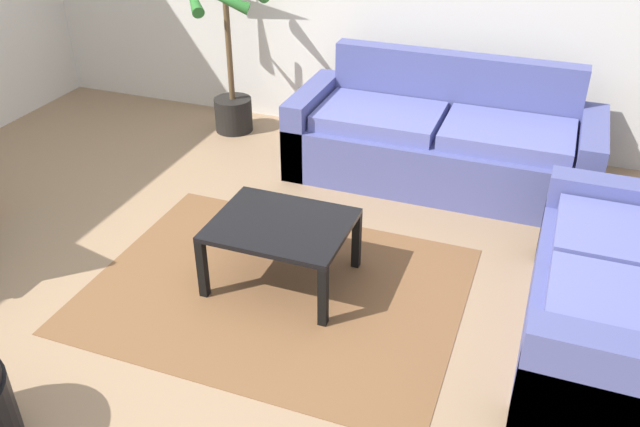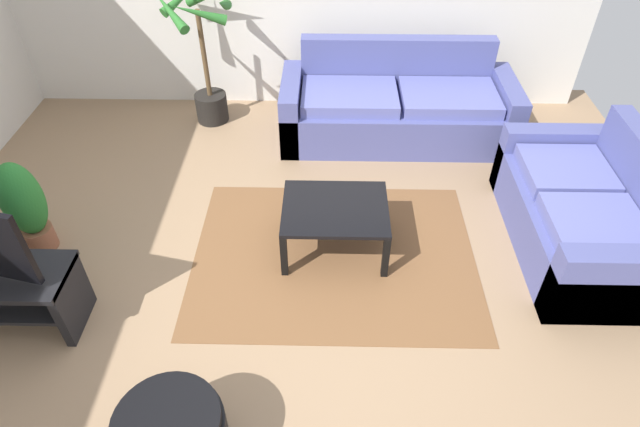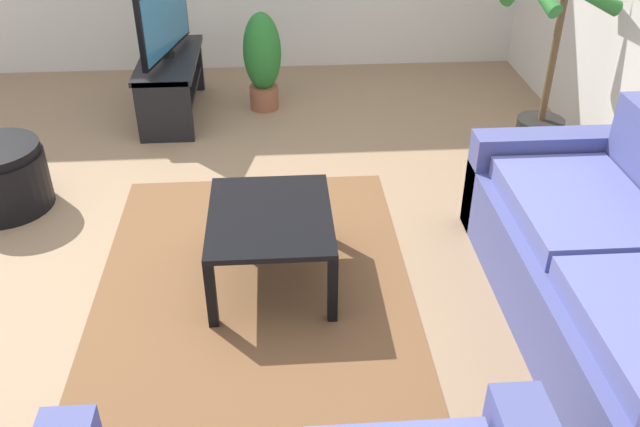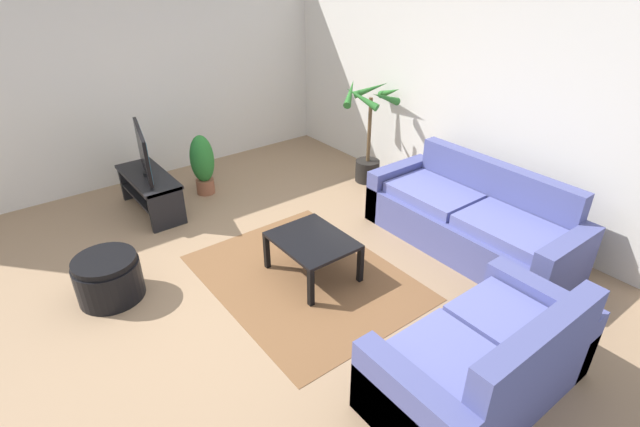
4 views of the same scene
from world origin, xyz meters
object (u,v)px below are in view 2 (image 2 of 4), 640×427
couch_main (397,109)px  potted_plant_small (25,205)px  potted_palm (206,65)px  coffee_table (335,213)px  couch_loveseat (583,215)px

couch_main → potted_plant_small: size_ratio=2.82×
potted_palm → coffee_table: bearing=-56.0°
coffee_table → potted_palm: bearing=124.0°
potted_palm → potted_plant_small: bearing=-117.5°
couch_main → coffee_table: couch_main is taller
couch_loveseat → potted_palm: bearing=150.1°
couch_loveseat → potted_plant_small: couch_loveseat is taller
couch_main → couch_loveseat: bearing=-50.7°
potted_palm → potted_plant_small: 2.24m
couch_loveseat → coffee_table: bearing=-177.5°
couch_main → couch_loveseat: size_ratio=1.39×
potted_palm → couch_main: bearing=-7.9°
couch_loveseat → coffee_table: 1.92m
couch_loveseat → potted_plant_small: bearing=-178.3°
potted_plant_small → couch_main: bearing=30.1°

